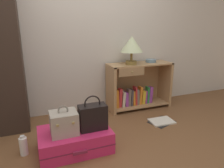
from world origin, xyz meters
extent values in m
plane|color=brown|center=(0.00, 0.00, 0.00)|extent=(9.00, 9.00, 0.00)
cube|color=beige|center=(0.00, 1.50, 1.30)|extent=(6.40, 0.10, 2.60)
cube|color=tan|center=(0.35, 1.23, 0.36)|extent=(0.04, 0.37, 0.73)
cube|color=tan|center=(1.32, 1.23, 0.36)|extent=(0.04, 0.37, 0.73)
cube|color=tan|center=(0.83, 1.23, 0.72)|extent=(1.01, 0.37, 0.02)
cube|color=tan|center=(0.83, 1.23, 0.06)|extent=(0.93, 0.37, 0.02)
cube|color=tan|center=(0.83, 1.41, 0.36)|extent=(0.93, 0.01, 0.71)
cube|color=#9D7950|center=(0.61, 1.06, 0.64)|extent=(0.40, 0.02, 0.12)
sphere|color=#9E844C|center=(0.61, 1.05, 0.64)|extent=(0.02, 0.02, 0.02)
cube|color=orange|center=(0.42, 1.21, 0.21)|extent=(0.06, 0.11, 0.29)
cube|color=red|center=(0.49, 1.21, 0.21)|extent=(0.06, 0.09, 0.30)
cube|color=beige|center=(0.54, 1.21, 0.18)|extent=(0.06, 0.12, 0.24)
cube|color=purple|center=(0.59, 1.21, 0.18)|extent=(0.05, 0.11, 0.23)
cube|color=#726659|center=(0.64, 1.21, 0.20)|extent=(0.05, 0.10, 0.27)
cube|color=#4C474C|center=(0.68, 1.21, 0.19)|extent=(0.04, 0.12, 0.26)
cube|color=orange|center=(0.72, 1.21, 0.18)|extent=(0.05, 0.11, 0.24)
cube|color=red|center=(0.75, 1.21, 0.21)|extent=(0.04, 0.11, 0.30)
cube|color=#726659|center=(0.79, 1.21, 0.19)|extent=(0.05, 0.10, 0.25)
cube|color=orange|center=(0.84, 1.21, 0.21)|extent=(0.06, 0.10, 0.29)
cube|color=gold|center=(0.89, 1.21, 0.17)|extent=(0.07, 0.11, 0.22)
cube|color=purple|center=(0.94, 1.21, 0.17)|extent=(0.03, 0.09, 0.21)
cube|color=green|center=(0.98, 1.21, 0.20)|extent=(0.03, 0.10, 0.27)
cube|color=purple|center=(1.03, 1.21, 0.20)|extent=(0.07, 0.09, 0.26)
cylinder|color=olive|center=(0.67, 1.21, 0.75)|extent=(0.17, 0.17, 0.05)
cylinder|color=olive|center=(0.67, 1.21, 0.84)|extent=(0.04, 0.04, 0.14)
cone|color=beige|center=(0.67, 1.21, 1.03)|extent=(0.34, 0.34, 0.23)
cylinder|color=slate|center=(1.04, 1.26, 0.75)|extent=(0.17, 0.17, 0.04)
cube|color=#DB2860|center=(-0.38, 0.41, 0.12)|extent=(0.75, 0.48, 0.23)
cube|color=maroon|center=(-0.38, 0.41, 0.12)|extent=(0.75, 0.49, 0.01)
cube|color=maroon|center=(-0.38, 0.16, 0.12)|extent=(0.14, 0.02, 0.03)
cube|color=#A89E8E|center=(-0.49, 0.37, 0.35)|extent=(0.27, 0.23, 0.23)
torus|color=slate|center=(-0.49, 0.37, 0.48)|extent=(0.11, 0.02, 0.11)
cube|color=tan|center=(-0.56, 0.25, 0.39)|extent=(0.02, 0.01, 0.02)
cube|color=tan|center=(-0.42, 0.25, 0.39)|extent=(0.02, 0.01, 0.02)
cube|color=black|center=(-0.19, 0.36, 0.36)|extent=(0.29, 0.15, 0.27)
torus|color=black|center=(-0.19, 0.36, 0.52)|extent=(0.17, 0.01, 0.17)
cylinder|color=white|center=(-0.90, 0.50, 0.10)|extent=(0.08, 0.08, 0.19)
cylinder|color=silver|center=(-0.90, 0.50, 0.20)|extent=(0.05, 0.05, 0.02)
cube|color=white|center=(0.87, 0.62, 0.01)|extent=(0.33, 0.25, 0.02)
cube|color=black|center=(0.87, 0.62, 0.00)|extent=(0.40, 0.35, 0.01)
camera|label=1|loc=(-0.73, -1.58, 1.30)|focal=33.28mm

